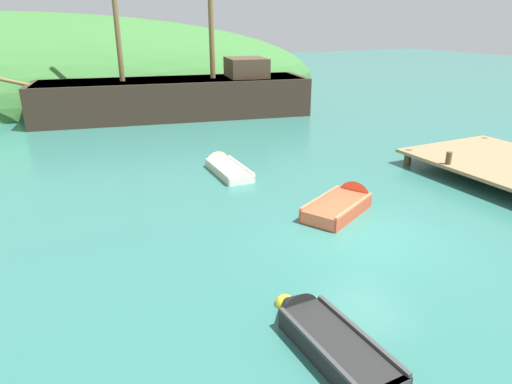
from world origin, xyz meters
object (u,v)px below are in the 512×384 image
rowboat_outer_left (344,205)px  buoy_yellow (285,304)px  sailing_ship (177,102)px  rowboat_center (224,168)px  rowboat_portside (323,337)px

rowboat_outer_left → buoy_yellow: 5.40m
sailing_ship → rowboat_center: (-1.46, -10.62, -0.77)m
rowboat_center → sailing_ship: bearing=-5.5°
sailing_ship → buoy_yellow: (-3.74, -19.34, -0.85)m
sailing_ship → rowboat_portside: bearing=90.9°
sailing_ship → buoy_yellow: bearing=90.1°
sailing_ship → rowboat_outer_left: bearing=102.3°
rowboat_center → buoy_yellow: (-2.29, -8.72, -0.08)m
sailing_ship → buoy_yellow: sailing_ship is taller
sailing_ship → rowboat_center: bearing=93.3°
sailing_ship → rowboat_center: size_ratio=5.62×
rowboat_outer_left → rowboat_portside: bearing=-157.1°
buoy_yellow → rowboat_center: bearing=75.3°
rowboat_center → rowboat_outer_left: bearing=-158.7°
rowboat_portside → rowboat_center: 10.31m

